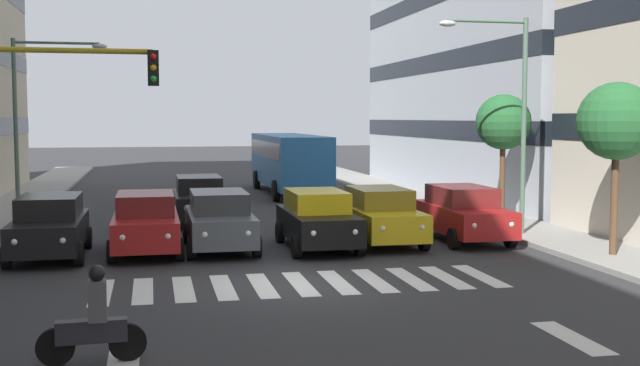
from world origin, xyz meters
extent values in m
plane|color=#2D2D30|center=(0.00, 0.00, 0.00)|extent=(180.00, 180.00, 0.00)
cube|color=black|center=(-14.89, -20.02, 3.30)|extent=(8.90, 23.00, 0.90)
cube|color=black|center=(-14.89, -20.02, 6.60)|extent=(8.90, 23.00, 0.90)
cube|color=silver|center=(-4.50, 0.00, 0.00)|extent=(0.45, 2.80, 0.01)
cube|color=silver|center=(-3.60, 0.00, 0.00)|extent=(0.45, 2.80, 0.01)
cube|color=silver|center=(-2.70, 0.00, 0.00)|extent=(0.45, 2.80, 0.01)
cube|color=silver|center=(-1.80, 0.00, 0.00)|extent=(0.45, 2.80, 0.01)
cube|color=silver|center=(-0.90, 0.00, 0.00)|extent=(0.45, 2.80, 0.01)
cube|color=silver|center=(0.00, 0.00, 0.00)|extent=(0.45, 2.80, 0.01)
cube|color=silver|center=(0.90, 0.00, 0.00)|extent=(0.45, 2.80, 0.01)
cube|color=silver|center=(1.80, 0.00, 0.00)|extent=(0.45, 2.80, 0.01)
cube|color=silver|center=(2.70, 0.00, 0.00)|extent=(0.45, 2.80, 0.01)
cube|color=silver|center=(3.60, 0.00, 0.00)|extent=(0.45, 2.80, 0.01)
cube|color=silver|center=(4.50, 0.00, 0.00)|extent=(0.45, 2.80, 0.01)
cube|color=silver|center=(-3.85, 5.50, 0.00)|extent=(0.50, 2.20, 0.01)
cube|color=silver|center=(3.85, 5.50, 0.00)|extent=(0.50, 2.20, 0.01)
cube|color=maroon|center=(-6.21, -5.27, 0.72)|extent=(1.80, 4.40, 0.80)
cube|color=maroon|center=(-6.21, -5.47, 1.42)|extent=(1.58, 2.46, 0.60)
cylinder|color=black|center=(-7.11, -3.82, 0.32)|extent=(0.22, 0.64, 0.64)
cylinder|color=black|center=(-5.31, -3.82, 0.32)|extent=(0.22, 0.64, 0.64)
cylinder|color=black|center=(-7.11, -6.72, 0.32)|extent=(0.22, 0.64, 0.64)
cylinder|color=black|center=(-5.31, -6.72, 0.32)|extent=(0.22, 0.64, 0.64)
sphere|color=white|center=(-6.79, -3.12, 0.80)|extent=(0.18, 0.18, 0.18)
sphere|color=white|center=(-5.64, -3.12, 0.80)|extent=(0.18, 0.18, 0.18)
cube|color=gold|center=(-3.49, -5.25, 0.72)|extent=(1.80, 4.40, 0.80)
cube|color=olive|center=(-3.49, -5.45, 1.42)|extent=(1.58, 2.46, 0.60)
cylinder|color=black|center=(-4.39, -3.79, 0.32)|extent=(0.22, 0.64, 0.64)
cylinder|color=black|center=(-2.59, -3.79, 0.32)|extent=(0.22, 0.64, 0.64)
cylinder|color=black|center=(-4.39, -6.70, 0.32)|extent=(0.22, 0.64, 0.64)
cylinder|color=black|center=(-2.59, -6.70, 0.32)|extent=(0.22, 0.64, 0.64)
sphere|color=white|center=(-4.06, -3.10, 0.80)|extent=(0.18, 0.18, 0.18)
sphere|color=white|center=(-2.91, -3.10, 0.80)|extent=(0.18, 0.18, 0.18)
cube|color=black|center=(-1.42, -4.76, 0.72)|extent=(1.80, 4.40, 0.80)
cube|color=yellow|center=(-1.42, -4.96, 1.42)|extent=(1.58, 2.46, 0.60)
cylinder|color=black|center=(-2.32, -3.31, 0.32)|extent=(0.22, 0.64, 0.64)
cylinder|color=black|center=(-0.52, -3.31, 0.32)|extent=(0.22, 0.64, 0.64)
cylinder|color=black|center=(-2.32, -6.22, 0.32)|extent=(0.22, 0.64, 0.64)
cylinder|color=black|center=(-0.52, -6.22, 0.32)|extent=(0.22, 0.64, 0.64)
sphere|color=white|center=(-1.99, -2.61, 0.80)|extent=(0.18, 0.18, 0.18)
sphere|color=white|center=(-0.84, -2.61, 0.80)|extent=(0.18, 0.18, 0.18)
cube|color=#474C51|center=(1.44, -5.12, 0.72)|extent=(1.80, 4.40, 0.80)
cube|color=#343639|center=(1.44, -5.32, 1.42)|extent=(1.58, 2.46, 0.60)
cylinder|color=black|center=(0.54, -3.67, 0.32)|extent=(0.22, 0.64, 0.64)
cylinder|color=black|center=(2.34, -3.67, 0.32)|extent=(0.22, 0.64, 0.64)
cylinder|color=black|center=(0.54, -6.57, 0.32)|extent=(0.22, 0.64, 0.64)
cylinder|color=black|center=(2.34, -6.57, 0.32)|extent=(0.22, 0.64, 0.64)
sphere|color=white|center=(0.87, -2.97, 0.80)|extent=(0.18, 0.18, 0.18)
sphere|color=white|center=(2.02, -2.97, 0.80)|extent=(0.18, 0.18, 0.18)
cube|color=maroon|center=(3.55, -5.03, 0.72)|extent=(1.80, 4.40, 0.80)
cube|color=maroon|center=(3.55, -5.23, 1.42)|extent=(1.58, 2.46, 0.60)
cylinder|color=black|center=(2.65, -3.58, 0.32)|extent=(0.22, 0.64, 0.64)
cylinder|color=black|center=(4.45, -3.58, 0.32)|extent=(0.22, 0.64, 0.64)
cylinder|color=black|center=(2.65, -6.48, 0.32)|extent=(0.22, 0.64, 0.64)
cylinder|color=black|center=(4.45, -6.48, 0.32)|extent=(0.22, 0.64, 0.64)
sphere|color=white|center=(2.98, -2.88, 0.80)|extent=(0.18, 0.18, 0.18)
sphere|color=white|center=(4.13, -2.88, 0.80)|extent=(0.18, 0.18, 0.18)
cube|color=black|center=(6.15, -4.84, 0.72)|extent=(1.80, 4.40, 0.80)
cube|color=black|center=(6.15, -5.04, 1.42)|extent=(1.58, 2.46, 0.60)
cylinder|color=black|center=(5.25, -3.39, 0.32)|extent=(0.22, 0.64, 0.64)
cylinder|color=black|center=(7.05, -3.39, 0.32)|extent=(0.22, 0.64, 0.64)
cylinder|color=black|center=(5.25, -6.29, 0.32)|extent=(0.22, 0.64, 0.64)
cylinder|color=black|center=(7.05, -6.29, 0.32)|extent=(0.22, 0.64, 0.64)
sphere|color=white|center=(5.58, -2.69, 0.80)|extent=(0.18, 0.18, 0.18)
sphere|color=white|center=(6.73, -2.69, 0.80)|extent=(0.18, 0.18, 0.18)
cube|color=black|center=(1.67, -11.36, 0.72)|extent=(1.80, 4.40, 0.80)
cube|color=black|center=(1.67, -11.56, 1.42)|extent=(1.58, 2.46, 0.60)
cylinder|color=black|center=(0.77, -9.91, 0.32)|extent=(0.22, 0.64, 0.64)
cylinder|color=black|center=(2.57, -9.91, 0.32)|extent=(0.22, 0.64, 0.64)
cylinder|color=black|center=(0.77, -12.81, 0.32)|extent=(0.22, 0.64, 0.64)
cylinder|color=black|center=(2.57, -12.81, 0.32)|extent=(0.22, 0.64, 0.64)
sphere|color=white|center=(1.09, -9.21, 0.80)|extent=(0.18, 0.18, 0.18)
sphere|color=white|center=(2.24, -9.21, 0.80)|extent=(0.18, 0.18, 0.18)
cube|color=#286BAD|center=(-3.49, -21.85, 1.75)|extent=(2.50, 10.50, 2.50)
cube|color=black|center=(-3.49, -21.85, 2.30)|extent=(2.52, 9.87, 0.80)
cylinder|color=black|center=(-4.74, -18.17, 0.50)|extent=(0.28, 1.00, 1.00)
cylinder|color=black|center=(-2.24, -18.17, 0.50)|extent=(0.28, 1.00, 1.00)
cylinder|color=black|center=(-4.74, -25.00, 0.50)|extent=(0.28, 1.00, 1.00)
cylinder|color=black|center=(-2.24, -25.00, 0.50)|extent=(0.28, 1.00, 1.00)
cylinder|color=black|center=(4.88, 5.28, 0.30)|extent=(0.60, 0.13, 0.60)
cylinder|color=black|center=(3.78, 5.23, 0.30)|extent=(0.60, 0.13, 0.60)
cube|color=#232328|center=(4.33, 5.26, 0.52)|extent=(1.11, 0.29, 0.36)
cube|color=#4C4C51|center=(4.23, 5.25, 1.00)|extent=(0.30, 0.37, 0.64)
sphere|color=black|center=(4.23, 5.25, 1.44)|extent=(0.26, 0.26, 0.26)
cylinder|color=#AD991E|center=(5.30, 0.27, 5.30)|extent=(4.02, 0.12, 0.12)
cube|color=black|center=(3.29, 0.27, 4.95)|extent=(0.24, 0.28, 0.76)
sphere|color=red|center=(3.29, 0.42, 5.19)|extent=(0.14, 0.14, 0.14)
sphere|color=orange|center=(3.29, 0.42, 4.95)|extent=(0.14, 0.14, 0.14)
sphere|color=green|center=(3.29, 0.42, 4.71)|extent=(0.14, 0.14, 0.14)
cylinder|color=#4C6B56|center=(-8.31, -5.52, 3.59)|extent=(0.16, 0.16, 6.89)
cylinder|color=#4C6B56|center=(-7.00, -5.52, 6.89)|extent=(2.62, 0.10, 0.10)
ellipsoid|color=#B7BCC1|center=(-5.68, -5.52, 6.79)|extent=(0.56, 0.28, 0.20)
cylinder|color=#4C6B56|center=(8.31, -13.43, 3.48)|extent=(0.16, 0.16, 6.67)
cylinder|color=#4C6B56|center=(6.76, -13.43, 6.67)|extent=(3.09, 0.10, 0.10)
ellipsoid|color=#B7BCC1|center=(5.22, -13.43, 6.57)|extent=(0.56, 0.28, 0.20)
cylinder|color=#513823|center=(-8.94, -1.32, 1.65)|extent=(0.20, 0.20, 3.01)
sphere|color=#235B2D|center=(-8.94, -1.32, 3.79)|extent=(2.11, 2.11, 2.11)
cylinder|color=#513823|center=(-9.08, -8.69, 1.64)|extent=(0.20, 0.20, 2.98)
sphere|color=#235B2D|center=(-9.08, -8.69, 3.73)|extent=(2.00, 2.00, 2.00)
camera|label=1|loc=(3.36, 18.05, 3.88)|focal=44.67mm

